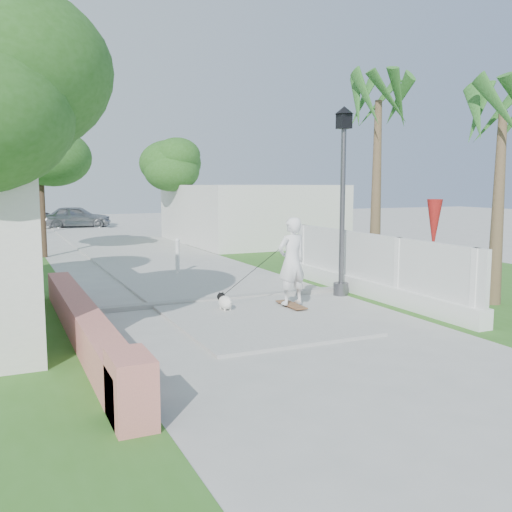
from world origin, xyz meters
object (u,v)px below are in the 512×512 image
street_lamp (343,194)px  skateboarder (272,267)px  dog (225,302)px  patio_umbrella (434,225)px  bollard (177,256)px  parked_car (77,217)px

street_lamp → skateboarder: 2.79m
dog → skateboarder: bearing=-15.3°
dog → street_lamp: bearing=6.3°
skateboarder → patio_umbrella: bearing=169.1°
street_lamp → patio_umbrella: street_lamp is taller
skateboarder → dog: (-0.99, 0.21, -0.70)m
bollard → patio_umbrella: size_ratio=0.47×
parked_car → dog: bearing=-167.5°
patio_umbrella → dog: 5.34m
skateboarder → parked_car: (-0.76, 25.09, -0.25)m
street_lamp → parked_car: (-2.98, 24.33, -1.75)m
street_lamp → bollard: street_lamp is taller
bollard → skateboarder: bearing=-84.8°
parked_car → patio_umbrella: bearing=-156.0°
bollard → parked_car: size_ratio=0.28×
patio_umbrella → street_lamp: bearing=152.2°
bollard → dog: bollard is taller
bollard → patio_umbrella: bearing=-50.1°
skateboarder → parked_car: size_ratio=0.50×
skateboarder → bollard: bearing=-92.4°
dog → patio_umbrella: bearing=-8.4°
patio_umbrella → bollard: bearing=129.9°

